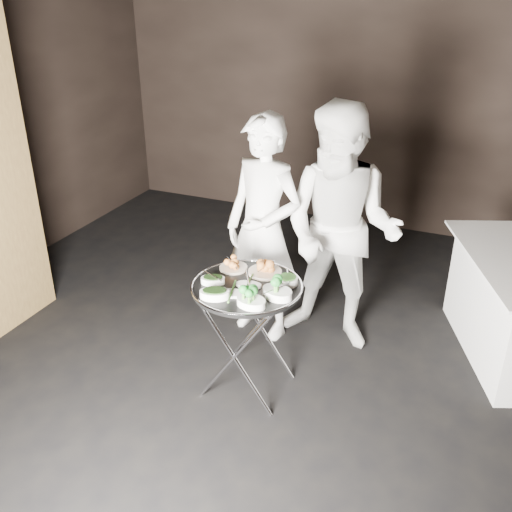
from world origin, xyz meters
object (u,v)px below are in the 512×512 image
at_px(tray_stand, 247,333).
at_px(waiter_left, 263,230).
at_px(waiter_right, 341,231).
at_px(serving_tray, 247,287).

xyz_separation_m(tray_stand, waiter_left, (-0.18, 0.72, 0.43)).
bearing_deg(waiter_right, serving_tray, -112.52).
relative_size(tray_stand, waiter_right, 0.43).
bearing_deg(waiter_left, waiter_right, 22.16).
distance_m(tray_stand, serving_tray, 0.35).
relative_size(serving_tray, waiter_left, 0.41).
bearing_deg(serving_tray, waiter_left, 104.25).
xyz_separation_m(waiter_left, waiter_right, (0.57, 0.09, 0.05)).
bearing_deg(waiter_left, serving_tray, -62.27).
bearing_deg(serving_tray, waiter_right, 64.39).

